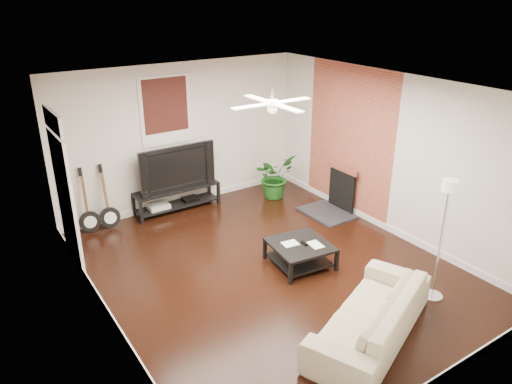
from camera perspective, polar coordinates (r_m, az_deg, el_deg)
room at (r=7.05m, az=1.80°, el=0.82°), size 5.01×6.01×2.81m
brick_accent at (r=9.30m, az=10.86°, el=5.93°), size 0.02×2.20×2.80m
fireplace at (r=9.42m, az=9.17°, el=0.20°), size 0.80×1.10×0.92m
window_back at (r=9.24m, az=-10.57°, el=9.39°), size 1.00×0.06×1.30m
door_left at (r=7.86m, az=-21.50°, el=0.36°), size 0.08×1.00×2.50m
tv_stand at (r=9.62m, az=-9.24°, el=-0.76°), size 1.69×0.45×0.47m
tv at (r=9.39m, az=-9.55°, el=3.02°), size 1.51×0.20×0.87m
coffee_table at (r=7.72m, az=5.18°, el=-7.27°), size 0.97×0.97×0.37m
sofa at (r=6.35m, az=13.37°, el=-13.81°), size 2.35×1.64×0.64m
floor_lamp at (r=7.03m, az=20.89°, el=-5.41°), size 0.39×0.39×1.79m
potted_plant at (r=10.02m, az=2.18°, el=1.87°), size 0.96×0.88×0.91m
guitar_left at (r=8.96m, az=-19.24°, el=-1.09°), size 0.41×0.32×1.20m
guitar_right at (r=9.01m, az=-17.06°, el=-0.67°), size 0.39×0.29×1.20m
ceiling_fan at (r=6.69m, az=1.93°, el=10.38°), size 1.24×1.24×0.32m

